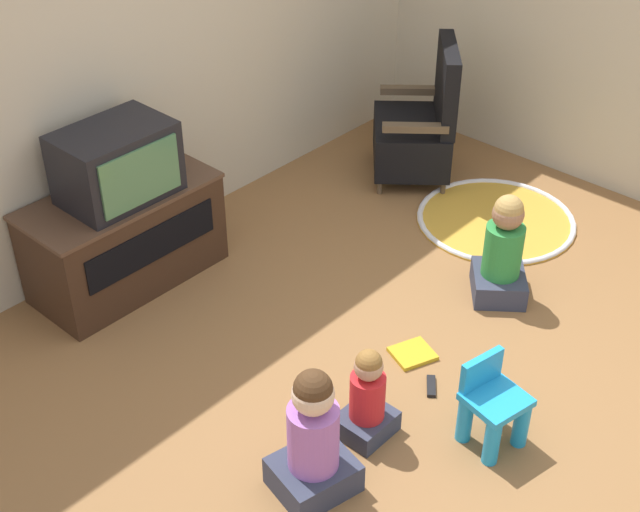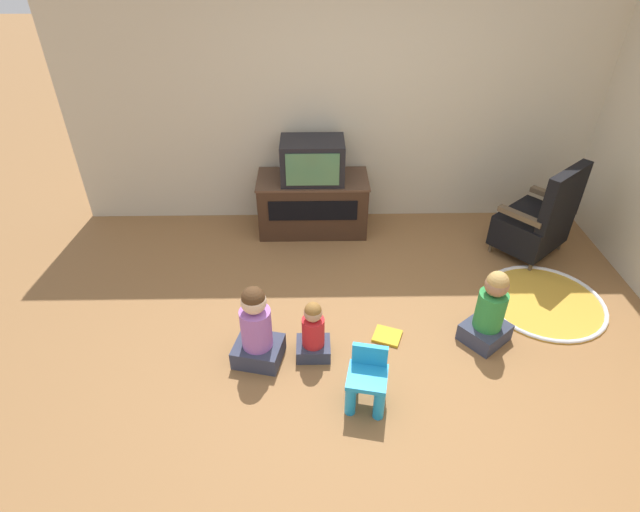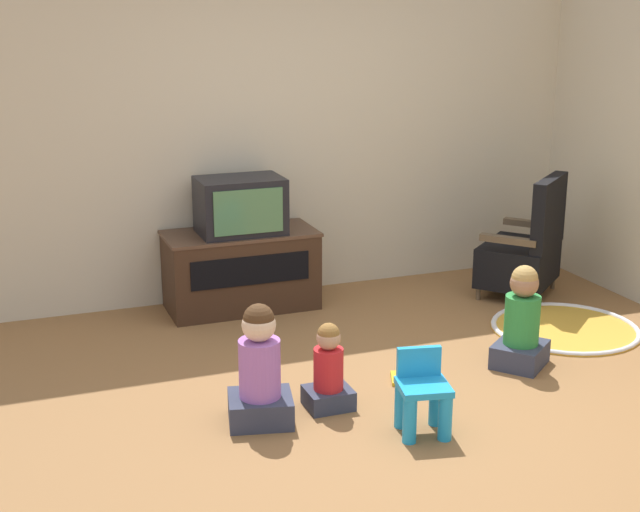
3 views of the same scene
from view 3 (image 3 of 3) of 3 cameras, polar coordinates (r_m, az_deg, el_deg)
name	(u,v)px [view 3 (image 3 of 3)]	position (r m, az deg, el deg)	size (l,w,h in m)	color
ground_plane	(416,395)	(5.36, 6.17, -8.86)	(30.00, 30.00, 0.00)	olive
wall_back	(260,130)	(6.92, -3.87, 8.04)	(5.48, 0.12, 2.59)	beige
tv_cabinet	(241,269)	(6.73, -5.08, -0.81)	(1.13, 0.55, 0.59)	#382316
television	(240,206)	(6.57, -5.11, 3.23)	(0.62, 0.43, 0.41)	black
black_armchair	(525,251)	(7.15, 12.99, 0.33)	(0.83, 0.82, 0.96)	brown
yellow_kid_chair	(423,397)	(4.86, 6.59, -8.95)	(0.31, 0.30, 0.45)	#1E99DB
play_mat	(565,328)	(6.58, 15.41, -4.47)	(1.04, 1.04, 0.04)	gold
child_watching_left	(522,323)	(5.79, 12.79, -4.19)	(0.45, 0.44, 0.67)	#33384C
child_watching_center	(328,371)	(5.10, 0.54, -7.39)	(0.26, 0.23, 0.51)	#33384C
child_watching_right	(260,372)	(4.91, -3.86, -7.43)	(0.41, 0.38, 0.69)	#33384C
book	(409,379)	(5.55, 5.70, -7.81)	(0.27, 0.26, 0.02)	gold
remote_control	(405,397)	(5.31, 5.45, -8.95)	(0.15, 0.13, 0.02)	black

